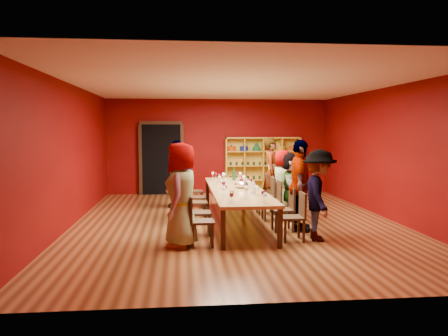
{
  "coord_description": "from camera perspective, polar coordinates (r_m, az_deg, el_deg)",
  "views": [
    {
      "loc": [
        -1.19,
        -9.39,
        2.03
      ],
      "look_at": [
        -0.2,
        0.61,
        1.15
      ],
      "focal_mm": 35.0,
      "sensor_mm": 36.0,
      "label": 1
    }
  ],
  "objects": [
    {
      "name": "room_shell",
      "position": [
        9.48,
        1.57,
        1.8
      ],
      "size": [
        7.1,
        9.1,
        3.04
      ],
      "color": "brown",
      "rests_on": "ground"
    },
    {
      "name": "tasting_table",
      "position": [
        9.56,
        1.56,
        -3.0
      ],
      "size": [
        1.1,
        4.5,
        0.75
      ],
      "color": "#A47B44",
      "rests_on": "ground"
    },
    {
      "name": "doorway",
      "position": [
        13.87,
        -8.16,
        1.2
      ],
      "size": [
        1.4,
        0.17,
        2.3
      ],
      "color": "black",
      "rests_on": "ground"
    },
    {
      "name": "shelving_unit",
      "position": [
        13.99,
        5.02,
        0.69
      ],
      "size": [
        2.4,
        0.4,
        1.8
      ],
      "color": "gold",
      "rests_on": "ground"
    },
    {
      "name": "chair_person_left_0",
      "position": [
        7.67,
        -3.47,
        -6.54
      ],
      "size": [
        0.42,
        0.42,
        0.89
      ],
      "color": "black",
      "rests_on": "ground"
    },
    {
      "name": "person_left_0",
      "position": [
        7.59,
        -5.59,
        -3.52
      ],
      "size": [
        0.65,
        0.97,
        1.81
      ],
      "primitive_type": "imported",
      "rotation": [
        0.0,
        0.0,
        -1.77
      ],
      "color": "#D18C93",
      "rests_on": "ground"
    },
    {
      "name": "chair_person_left_1",
      "position": [
        8.47,
        -3.68,
        -5.44
      ],
      "size": [
        0.42,
        0.42,
        0.89
      ],
      "color": "black",
      "rests_on": "ground"
    },
    {
      "name": "person_left_1",
      "position": [
        8.42,
        -5.73,
        -3.52
      ],
      "size": [
        0.52,
        0.64,
        1.57
      ],
      "primitive_type": "imported",
      "rotation": [
        0.0,
        0.0,
        -1.77
      ],
      "color": "#C78589",
      "rests_on": "ground"
    },
    {
      "name": "chair_person_left_2",
      "position": [
        9.65,
        -3.93,
        -4.15
      ],
      "size": [
        0.42,
        0.42,
        0.89
      ],
      "color": "black",
      "rests_on": "ground"
    },
    {
      "name": "person_left_2",
      "position": [
        9.61,
        -5.84,
        -2.67
      ],
      "size": [
        0.57,
        0.81,
        1.5
      ],
      "primitive_type": "imported",
      "rotation": [
        0.0,
        0.0,
        -1.31
      ],
      "color": "#15173A",
      "rests_on": "ground"
    },
    {
      "name": "chair_person_left_3",
      "position": [
        10.38,
        -4.05,
        -3.51
      ],
      "size": [
        0.42,
        0.42,
        0.89
      ],
      "color": "black",
      "rests_on": "ground"
    },
    {
      "name": "person_left_3",
      "position": [
        10.33,
        -5.4,
        -1.79
      ],
      "size": [
        0.78,
        1.13,
        1.62
      ],
      "primitive_type": "imported",
      "rotation": [
        0.0,
        0.0,
        -1.21
      ],
      "color": "#5B83BB",
      "rests_on": "ground"
    },
    {
      "name": "chair_person_left_4",
      "position": [
        11.45,
        -4.21,
        -2.71
      ],
      "size": [
        0.42,
        0.42,
        0.89
      ],
      "color": "black",
      "rests_on": "ground"
    },
    {
      "name": "person_left_4",
      "position": [
        11.4,
        -6.14,
        -0.81
      ],
      "size": [
        0.8,
        1.13,
        1.76
      ],
      "primitive_type": "imported",
      "rotation": [
        0.0,
        0.0,
        -1.21
      ],
      "color": "#5C7ABD",
      "rests_on": "ground"
    },
    {
      "name": "chair_person_right_0",
      "position": [
        8.13,
        9.46,
        -5.93
      ],
      "size": [
        0.42,
        0.42,
        0.89
      ],
      "color": "black",
      "rests_on": "ground"
    },
    {
      "name": "person_right_0",
      "position": [
        8.19,
        12.3,
        -3.47
      ],
      "size": [
        0.62,
        1.14,
        1.68
      ],
      "primitive_type": "imported",
      "rotation": [
        0.0,
        0.0,
        1.41
      ],
      "color": "#141739",
      "rests_on": "ground"
    },
    {
      "name": "chair_person_right_1",
      "position": [
        8.86,
        8.17,
        -5.02
      ],
      "size": [
        0.42,
        0.42,
        0.89
      ],
      "color": "black",
      "rests_on": "ground"
    },
    {
      "name": "person_right_1",
      "position": [
        8.86,
        9.86,
        -2.27
      ],
      "size": [
        0.73,
        1.16,
        1.84
      ],
      "primitive_type": "imported",
      "rotation": [
        0.0,
        0.0,
        1.33
      ],
      "color": "#5B78BD",
      "rests_on": "ground"
    },
    {
      "name": "chair_person_right_2",
      "position": [
        9.92,
        6.65,
        -3.92
      ],
      "size": [
        0.42,
        0.42,
        0.89
      ],
      "color": "black",
      "rests_on": "ground"
    },
    {
      "name": "person_right_2",
      "position": [
        9.97,
        8.82,
        -2.35
      ],
      "size": [
        0.88,
        1.47,
        1.53
      ],
      "primitive_type": "imported",
      "rotation": [
        0.0,
        0.0,
        1.21
      ],
      "color": "#47474C",
      "rests_on": "ground"
    },
    {
      "name": "chair_person_right_3",
      "position": [
        10.61,
        5.83,
        -3.33
      ],
      "size": [
        0.42,
        0.42,
        0.89
      ],
      "color": "black",
      "rests_on": "ground"
    },
    {
      "name": "person_right_3",
      "position": [
        10.65,
        7.59,
        -1.81
      ],
      "size": [
        0.55,
        0.82,
        1.55
      ],
      "primitive_type": "imported",
      "rotation": [
        0.0,
        0.0,
        1.76
      ],
      "color": "#C08089",
      "rests_on": "ground"
    },
    {
      "name": "chair_person_right_4",
      "position": [
        11.42,
        5.0,
        -2.74
      ],
      "size": [
        0.42,
        0.42,
        0.89
      ],
      "color": "black",
      "rests_on": "ground"
    },
    {
      "name": "person_right_4",
      "position": [
        11.42,
        6.29,
        -0.62
      ],
      "size": [
        0.69,
        0.79,
        1.83
      ],
      "primitive_type": "imported",
      "rotation": [
        0.0,
        0.0,
        1.22
      ],
      "color": "#121934",
      "rests_on": "ground"
    },
    {
      "name": "wine_glass_0",
      "position": [
        9.45,
        3.33,
        -1.97
      ],
      "size": [
        0.07,
        0.07,
        0.18
      ],
      "color": "white",
      "rests_on": "tasting_table"
    },
    {
      "name": "wine_glass_1",
      "position": [
        9.1,
        1.82,
        -2.11
      ],
      "size": [
        0.08,
        0.08,
        0.21
      ],
      "color": "white",
      "rests_on": "tasting_table"
    },
    {
      "name": "wine_glass_2",
      "position": [
        10.39,
        2.62,
        -1.25
      ],
      "size": [
        0.08,
        0.08,
        0.21
      ],
      "color": "white",
      "rests_on": "tasting_table"
    },
    {
      "name": "wine_glass_3",
      "position": [
        7.66,
        5.37,
        -3.61
      ],
      "size": [
        0.08,
        0.08,
        0.19
      ],
      "color": "white",
      "rests_on": "tasting_table"
    },
    {
      "name": "wine_glass_4",
      "position": [
        11.22,
        -1.1,
        -0.83
      ],
      "size": [
        0.08,
        0.08,
        0.19
      ],
      "color": "white",
      "rests_on": "tasting_table"
    },
    {
      "name": "wine_glass_5",
      "position": [
        10.84,
        -0.05,
        -0.92
      ],
      "size": [
        0.09,
        0.09,
        0.22
      ],
      "color": "white",
      "rests_on": "tasting_table"
    },
    {
      "name": "wine_glass_6",
      "position": [
        8.69,
        4.16,
        -2.63
      ],
      "size": [
        0.07,
        0.07,
        0.18
      ],
      "color": "white",
      "rests_on": "tasting_table"
    },
    {
      "name": "wine_glass_7",
      "position": [
        7.67,
        0.98,
        -3.59
      ],
      "size": [
        0.07,
        0.07,
        0.19
      ],
      "color": "white",
      "rests_on": "tasting_table"
    },
    {
      "name": "wine_glass_8",
      "position": [
        11.48,
        1.89,
        -0.72
      ],
      "size": [
        0.08,
        0.08,
        0.19
      ],
      "color": "white",
      "rests_on": "tasting_table"
    },
    {
      "name": "wine_glass_9",
      "position": [
        10.24,
        -0.58,
        -1.32
      ],
      "size": [
        0.08,
        0.08,
        0.21
      ],
      "color": "white",
      "rests_on": "tasting_table"
    },
    {
      "name": "wine_glass_10",
      "position": [
        8.47,
        0.02,
        -2.76
      ],
      "size": [
        0.08,
        0.08,
        0.19
      ],
      "color": "white",
      "rests_on": "tasting_table"
    },
    {
      "name": "wine_glass_11",
      "position": [
        7.89,
        1.09,
        -3.23
      ],
      "size": [
        0.08,
        0.08,
        0.2
      ],
      "color": "white",
      "rests_on": "tasting_table"
    },
    {
      "name": "wine_glass_12",
      "position": [
        9.81,
        2.28,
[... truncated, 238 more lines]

